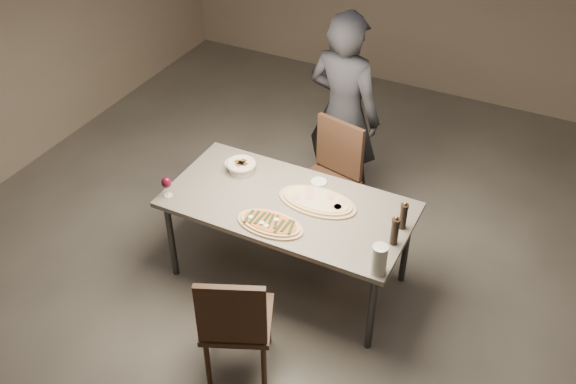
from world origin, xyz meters
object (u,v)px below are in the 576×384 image
at_px(zucchini_pizza, 270,223).
at_px(diner, 343,115).
at_px(pepper_mill_left, 395,231).
at_px(carafe, 379,259).
at_px(bread_basket, 241,166).
at_px(dining_table, 288,209).
at_px(ham_pizza, 317,201).
at_px(chair_far, 331,172).
at_px(chair_near, 235,320).

xyz_separation_m(zucchini_pizza, diner, (-0.02, 1.36, 0.14)).
height_order(pepper_mill_left, carafe, pepper_mill_left).
distance_m(zucchini_pizza, bread_basket, 0.69).
distance_m(dining_table, zucchini_pizza, 0.29).
relative_size(dining_table, pepper_mill_left, 7.73).
height_order(dining_table, pepper_mill_left, pepper_mill_left).
height_order(ham_pizza, chair_far, chair_far).
bearing_deg(ham_pizza, chair_near, -100.37).
distance_m(dining_table, pepper_mill_left, 0.85).
relative_size(zucchini_pizza, diner, 0.27).
height_order(dining_table, carafe, carafe).
relative_size(ham_pizza, pepper_mill_left, 2.58).
relative_size(pepper_mill_left, carafe, 1.09).
relative_size(chair_near, diner, 0.52).
bearing_deg(ham_pizza, diner, 96.14).
xyz_separation_m(pepper_mill_left, chair_near, (-0.72, -0.91, -0.32)).
bearing_deg(chair_near, diner, 70.29).
distance_m(dining_table, chair_near, 1.00).
xyz_separation_m(dining_table, carafe, (0.83, -0.37, 0.16)).
xyz_separation_m(zucchini_pizza, ham_pizza, (0.19, 0.38, -0.00)).
xyz_separation_m(pepper_mill_left, chair_far, (-0.81, 0.82, -0.31)).
height_order(chair_far, diner, diner).
bearing_deg(zucchini_pizza, chair_far, 106.95).
bearing_deg(zucchini_pizza, pepper_mill_left, 32.22).
distance_m(pepper_mill_left, chair_far, 1.19).
distance_m(dining_table, chair_far, 0.76).
bearing_deg(bread_basket, carafe, -23.00).
bearing_deg(bread_basket, diner, 61.50).
height_order(zucchini_pizza, chair_far, chair_far).
distance_m(ham_pizza, diner, 1.02).
bearing_deg(bread_basket, chair_near, -62.27).
xyz_separation_m(ham_pizza, diner, (-0.21, 0.98, 0.14)).
distance_m(chair_near, diner, 2.09).
relative_size(ham_pizza, chair_near, 0.63).
distance_m(dining_table, diner, 1.10).
bearing_deg(carafe, zucchini_pizza, 173.75).
xyz_separation_m(zucchini_pizza, chair_far, (0.02, 1.03, -0.22)).
xyz_separation_m(ham_pizza, pepper_mill_left, (0.64, -0.17, 0.09)).
distance_m(bread_basket, chair_far, 0.80).
bearing_deg(diner, bread_basket, 70.48).
xyz_separation_m(dining_table, ham_pizza, (0.19, 0.10, 0.07)).
relative_size(zucchini_pizza, carafe, 2.34).
height_order(dining_table, bread_basket, bread_basket).
bearing_deg(carafe, bread_basket, 157.00).
distance_m(pepper_mill_left, carafe, 0.30).
relative_size(dining_table, chair_far, 1.84).
bearing_deg(bread_basket, chair_far, 46.36).
distance_m(bread_basket, chair_near, 1.35).
bearing_deg(carafe, ham_pizza, 143.76).
relative_size(pepper_mill_left, chair_near, 0.24).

